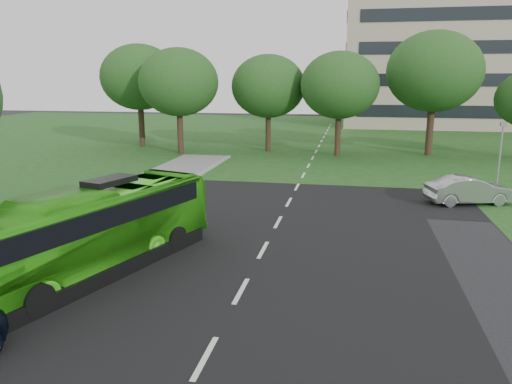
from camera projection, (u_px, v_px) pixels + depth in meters
ground at (253, 269)px, 17.89m from camera, size 160.00×160.00×0.00m
street_surfaces at (305, 164)px, 39.73m from camera, size 120.00×120.00×0.15m
office_building at (492, 36)px, 70.33m from camera, size 40.10×20.10×25.00m
tree_park_a at (179, 82)px, 43.94m from camera, size 7.03×7.03×9.35m
tree_park_b at (268, 86)px, 45.49m from camera, size 6.75×6.75×8.85m
tree_park_c at (340, 85)px, 42.69m from camera, size 6.77×6.77×8.99m
tree_park_d at (434, 72)px, 42.70m from camera, size 8.09×8.09×10.70m
tree_park_f at (139, 77)px, 48.52m from camera, size 7.47×7.47×9.97m
bus at (90, 231)px, 17.29m from camera, size 5.64×10.94×2.98m
sedan at (469, 190)px, 27.01m from camera, size 4.86×2.81×1.51m
camera_pole at (501, 145)px, 31.15m from camera, size 0.42×0.39×4.05m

